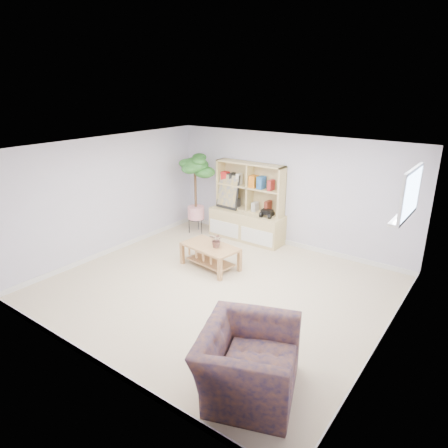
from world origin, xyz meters
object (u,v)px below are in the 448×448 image
Objects in this scene: floor_tree at (196,194)px; armchair at (248,358)px; storage_unit at (247,202)px; coffee_table at (210,257)px.

floor_tree is 5.30m from armchair.
floor_tree is (-1.21, -0.33, 0.06)m from storage_unit.
storage_unit is at bearing 15.13° from floor_tree.
coffee_table is 0.59× the size of floor_tree.
storage_unit is 4.77m from armchair.
storage_unit reaches higher than coffee_table.
floor_tree is at bearing 25.97° from armchair.
storage_unit is 0.94× the size of floor_tree.
armchair is at bearing -56.87° from storage_unit.
armchair is at bearing -43.83° from floor_tree.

